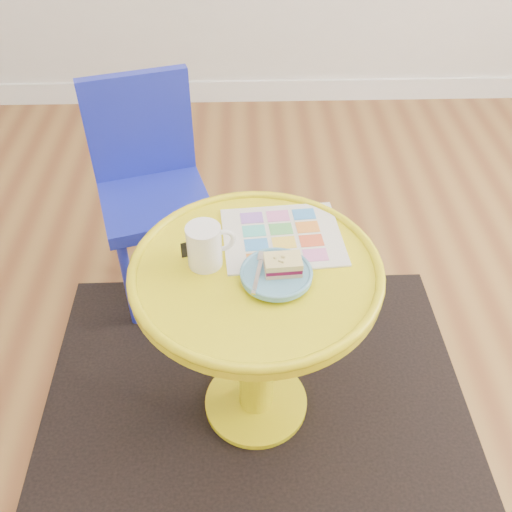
{
  "coord_description": "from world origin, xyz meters",
  "views": [
    {
      "loc": [
        -0.34,
        -1.02,
        1.53
      ],
      "look_at": [
        -0.31,
        -0.02,
        0.62
      ],
      "focal_mm": 40.0,
      "sensor_mm": 36.0,
      "label": 1
    }
  ],
  "objects_px": {
    "side_table": "(256,314)",
    "mug": "(205,245)",
    "chair": "(150,180)",
    "plate": "(276,274)",
    "newspaper": "(282,237)"
  },
  "relations": [
    {
      "from": "plate",
      "to": "newspaper",
      "type": "bearing_deg",
      "value": 80.95
    },
    {
      "from": "side_table",
      "to": "chair",
      "type": "relative_size",
      "value": 0.79
    },
    {
      "from": "mug",
      "to": "plate",
      "type": "distance_m",
      "value": 0.18
    },
    {
      "from": "newspaper",
      "to": "mug",
      "type": "distance_m",
      "value": 0.22
    },
    {
      "from": "newspaper",
      "to": "mug",
      "type": "relative_size",
      "value": 2.54
    },
    {
      "from": "chair",
      "to": "plate",
      "type": "distance_m",
      "value": 0.74
    },
    {
      "from": "side_table",
      "to": "mug",
      "type": "bearing_deg",
      "value": 169.07
    },
    {
      "from": "side_table",
      "to": "chair",
      "type": "height_order",
      "value": "chair"
    },
    {
      "from": "chair",
      "to": "newspaper",
      "type": "relative_size",
      "value": 2.59
    },
    {
      "from": "newspaper",
      "to": "plate",
      "type": "xyz_separation_m",
      "value": [
        -0.02,
        -0.15,
        0.01
      ]
    },
    {
      "from": "plate",
      "to": "chair",
      "type": "bearing_deg",
      "value": 121.54
    },
    {
      "from": "chair",
      "to": "mug",
      "type": "bearing_deg",
      "value": -85.12
    },
    {
      "from": "side_table",
      "to": "plate",
      "type": "height_order",
      "value": "plate"
    },
    {
      "from": "chair",
      "to": "plate",
      "type": "bearing_deg",
      "value": -74.63
    },
    {
      "from": "chair",
      "to": "mug",
      "type": "distance_m",
      "value": 0.63
    }
  ]
}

